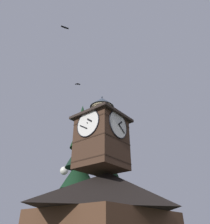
% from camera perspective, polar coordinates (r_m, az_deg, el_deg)
% --- Properties ---
extents(building_main, '(11.41, 8.78, 6.95)m').
position_cam_1_polar(building_main, '(19.50, 0.86, -25.20)').
color(building_main, '#523422').
rests_on(building_main, ground_plane).
extents(clock_tower, '(4.42, 4.42, 7.48)m').
position_cam_1_polar(clock_tower, '(20.14, -0.87, -6.39)').
color(clock_tower, '#422B1E').
rests_on(clock_tower, building_main).
extents(pine_tree_behind, '(4.99, 4.99, 15.46)m').
position_cam_1_polar(pine_tree_behind, '(22.76, -6.99, -18.28)').
color(pine_tree_behind, '#473323').
rests_on(pine_tree_behind, ground_plane).
extents(pine_tree_aside, '(6.01, 6.01, 16.30)m').
position_cam_1_polar(pine_tree_aside, '(29.06, 1.08, -20.50)').
color(pine_tree_aside, '#473323').
rests_on(pine_tree_aside, ground_plane).
extents(moon, '(1.87, 1.87, 1.87)m').
position_cam_1_polar(moon, '(51.75, -10.65, -14.87)').
color(moon, silver).
extents(flying_bird_high, '(0.73, 0.47, 0.13)m').
position_cam_1_polar(flying_bird_high, '(22.94, -10.48, 20.95)').
color(flying_bird_high, black).
extents(flying_bird_low, '(0.55, 0.56, 0.15)m').
position_cam_1_polar(flying_bird_low, '(26.29, -7.15, 7.27)').
color(flying_bird_low, black).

